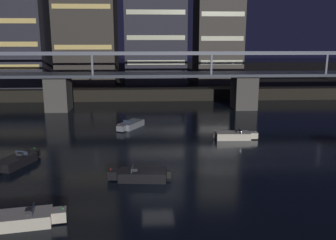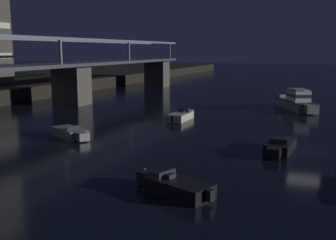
% 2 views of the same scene
% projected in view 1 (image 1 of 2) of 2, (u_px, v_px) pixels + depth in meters
% --- Properties ---
extents(ground_plane, '(400.00, 400.00, 0.00)m').
position_uv_depth(ground_plane, '(158.00, 188.00, 28.34)').
color(ground_plane, black).
extents(far_riverbank, '(240.00, 80.00, 2.20)m').
position_uv_depth(far_riverbank, '(151.00, 75.00, 106.88)').
color(far_riverbank, black).
rests_on(far_riverbank, ground).
extents(river_bridge, '(97.75, 6.40, 9.38)m').
position_uv_depth(river_bridge, '(152.00, 83.00, 59.39)').
color(river_bridge, '#4C4944').
rests_on(river_bridge, ground).
extents(tower_west_low, '(12.35, 13.93, 21.40)m').
position_uv_depth(tower_west_low, '(18.00, 32.00, 72.91)').
color(tower_west_low, '#282833').
rests_on(tower_west_low, far_riverbank).
extents(tower_central, '(12.28, 13.99, 24.39)m').
position_uv_depth(tower_central, '(155.00, 25.00, 76.37)').
color(tower_central, '#282833').
rests_on(tower_central, far_riverbank).
extents(tower_east_tall, '(9.25, 10.87, 23.99)m').
position_uv_depth(tower_east_tall, '(218.00, 26.00, 76.50)').
color(tower_east_tall, '#423D38').
rests_on(tower_east_tall, far_riverbank).
extents(speedboat_near_center, '(3.09, 5.08, 1.16)m').
position_uv_depth(speedboat_near_center, '(18.00, 160.00, 33.53)').
color(speedboat_near_center, black).
rests_on(speedboat_near_center, ground).
extents(speedboat_near_right, '(5.21, 1.93, 1.16)m').
position_uv_depth(speedboat_near_right, '(235.00, 135.00, 42.28)').
color(speedboat_near_right, beige).
rests_on(speedboat_near_right, ground).
extents(speedboat_mid_left, '(5.23, 2.15, 1.16)m').
position_uv_depth(speedboat_mid_left, '(140.00, 175.00, 29.93)').
color(speedboat_mid_left, black).
rests_on(speedboat_mid_left, ground).
extents(speedboat_mid_center, '(5.23, 2.43, 1.16)m').
position_uv_depth(speedboat_mid_center, '(23.00, 219.00, 22.61)').
color(speedboat_mid_center, beige).
rests_on(speedboat_mid_center, ground).
extents(speedboat_mid_right, '(3.51, 4.90, 1.16)m').
position_uv_depth(speedboat_mid_right, '(130.00, 125.00, 47.55)').
color(speedboat_mid_right, gray).
rests_on(speedboat_mid_right, ground).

